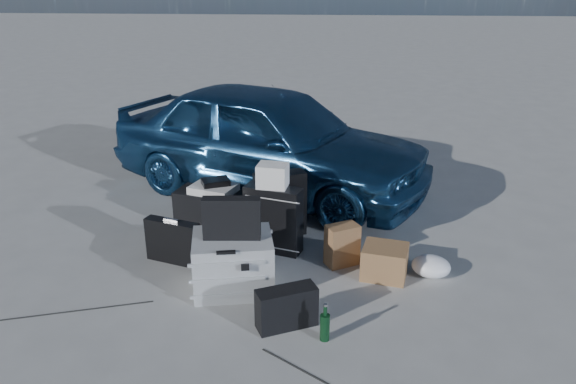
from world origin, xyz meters
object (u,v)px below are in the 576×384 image
Objects in this scene: suitcase_left at (280,204)px; green_bottle at (325,323)px; car at (269,139)px; pelican_case at (233,263)px; duffel_bag at (215,210)px; suitcase_right at (273,219)px; briefcase at (173,242)px; cardboard_box at (385,262)px.

suitcase_left is 2.31× the size of green_bottle.
car is 5.90× the size of pelican_case.
suitcase_right is at bearing -19.82° from duffel_bag.
briefcase reaches higher than duffel_bag.
car is 13.42× the size of green_bottle.
suitcase_left reaches higher than duffel_bag.
pelican_case is at bearing -92.94° from suitcase_right.
duffel_bag is at bearing 97.25° from pelican_case.
briefcase is (-0.64, -1.73, -0.42)m from car.
suitcase_right is 1.70× the size of cardboard_box.
pelican_case is at bearing -129.01° from suitcase_left.
pelican_case is at bearing -157.17° from car.
car is 5.81× the size of suitcase_left.
suitcase_left is at bearing 142.17° from cardboard_box.
suitcase_right reaches higher than green_bottle.
suitcase_left is (0.87, 0.61, 0.12)m from briefcase.
suitcase_right is at bearing 157.54° from cardboard_box.
suitcase_left is 1.69m from green_bottle.
suitcase_left is at bearing 6.06° from duffel_bag.
green_bottle is at bearing -52.26° from suitcase_right.
suitcase_left is (0.28, 1.00, 0.09)m from pelican_case.
suitcase_right reaches higher than duffel_bag.
duffel_bag is (-0.61, 0.42, -0.12)m from suitcase_right.
briefcase is 0.89m from suitcase_right.
pelican_case is at bearing 139.55° from green_bottle.
car is 1.18m from suitcase_left.
suitcase_left is 1.02× the size of suitcase_right.
car is 2.87m from green_bottle.
green_bottle is at bearing -51.74° from pelican_case.
briefcase is at bearing 135.49° from pelican_case.
suitcase_left reaches higher than briefcase.
suitcase_right is at bearing -118.66° from suitcase_left.
pelican_case is 1.24m from cardboard_box.
cardboard_box is 1.02m from green_bottle.
suitcase_right is (0.25, 0.67, 0.08)m from pelican_case.
green_bottle is (0.45, -1.62, -0.18)m from suitcase_left.
briefcase is 1.80m from cardboard_box.
green_bottle is (0.48, -1.30, -0.17)m from suitcase_right.
cardboard_box is (1.20, 0.28, -0.09)m from pelican_case.
pelican_case is at bearing -56.83° from duffel_bag.
duffel_bag is 2.04m from green_bottle.
cardboard_box is at bearing 1.69° from pelican_case.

